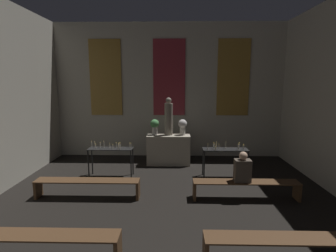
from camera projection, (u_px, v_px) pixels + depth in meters
wall_back at (169, 90)px, 9.23m from camera, size 8.17×0.16×4.67m
altar at (169, 149)px, 8.57m from camera, size 1.39×0.66×0.96m
statue at (169, 118)px, 8.40m from camera, size 0.26×0.26×1.21m
flower_vase_left at (155, 126)px, 8.45m from camera, size 0.28×0.28×0.50m
flower_vase_right at (183, 126)px, 8.43m from camera, size 0.28×0.28×0.50m
candle_rack_left at (111, 152)px, 7.36m from camera, size 1.25×0.39×1.01m
candle_rack_right at (225, 153)px, 7.28m from camera, size 1.25×0.39×1.02m
pew_second_left at (40, 240)px, 3.89m from camera, size 2.39×0.36×0.43m
pew_second_right at (286, 244)px, 3.80m from camera, size 2.39×0.36×0.43m
pew_back_left at (88, 184)px, 6.03m from camera, size 2.39×0.36×0.43m
pew_back_right at (246, 186)px, 5.95m from camera, size 2.39×0.36×0.43m
person_seated at (243, 169)px, 5.89m from camera, size 0.36×0.24×0.69m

